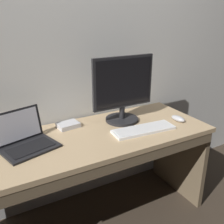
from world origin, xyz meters
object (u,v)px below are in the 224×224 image
laptop_black (25,139)px  external_monitor (123,91)px  wired_keyboard (144,129)px  computer_mouse (178,119)px  external_drive_box (68,125)px

laptop_black → external_monitor: bearing=4.1°
laptop_black → wired_keyboard: size_ratio=0.82×
laptop_black → external_monitor: (0.73, 0.05, 0.19)m
computer_mouse → external_drive_box: 0.83m
wired_keyboard → external_monitor: bearing=100.0°
external_monitor → external_drive_box: 0.47m
wired_keyboard → external_drive_box: 0.55m
external_monitor → external_drive_box: size_ratio=3.28×
external_monitor → external_drive_box: external_monitor is taller
wired_keyboard → external_drive_box: bearing=144.5°
computer_mouse → laptop_black: bearing=165.3°
external_drive_box → laptop_black: bearing=-155.9°
laptop_black → computer_mouse: size_ratio=3.10×
external_drive_box → external_monitor: bearing=-13.1°
wired_keyboard → computer_mouse: 0.34m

